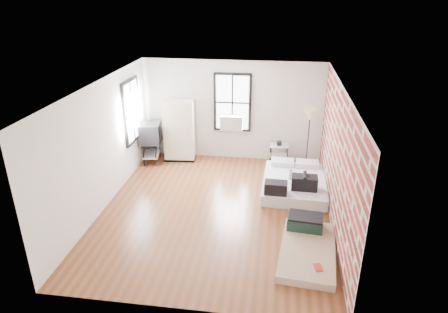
# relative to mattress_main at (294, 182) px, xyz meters

# --- Properties ---
(ground) EXTENTS (6.00, 6.00, 0.00)m
(ground) POSITION_rel_mattress_main_xyz_m (-1.74, -1.25, -0.18)
(ground) COLOR #593117
(ground) RESTS_ON ground
(room_shell) EXTENTS (5.02, 6.02, 2.80)m
(room_shell) POSITION_rel_mattress_main_xyz_m (-1.51, -0.88, 1.56)
(room_shell) COLOR silver
(room_shell) RESTS_ON ground
(mattress_main) EXTENTS (1.55, 2.07, 0.65)m
(mattress_main) POSITION_rel_mattress_main_xyz_m (0.00, 0.00, 0.00)
(mattress_main) COLOR white
(mattress_main) RESTS_ON ground
(mattress_bare) EXTENTS (1.17, 1.97, 0.41)m
(mattress_bare) POSITION_rel_mattress_main_xyz_m (0.20, -2.42, -0.06)
(mattress_bare) COLOR #BFAB8A
(mattress_bare) RESTS_ON ground
(wardrobe) EXTENTS (0.91, 0.57, 1.72)m
(wardrobe) POSITION_rel_mattress_main_xyz_m (-3.20, 1.40, 0.68)
(wardrobe) COLOR black
(wardrobe) RESTS_ON ground
(side_table) EXTENTS (0.54, 0.45, 0.67)m
(side_table) POSITION_rel_mattress_main_xyz_m (-0.41, 1.47, 0.27)
(side_table) COLOR black
(side_table) RESTS_ON ground
(floor_lamp) EXTENTS (0.35, 0.35, 1.65)m
(floor_lamp) POSITION_rel_mattress_main_xyz_m (0.35, 1.40, 1.23)
(floor_lamp) COLOR black
(floor_lamp) RESTS_ON ground
(tv_stand) EXTENTS (0.64, 0.86, 1.13)m
(tv_stand) POSITION_rel_mattress_main_xyz_m (-3.96, 1.16, 0.63)
(tv_stand) COLOR black
(tv_stand) RESTS_ON ground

